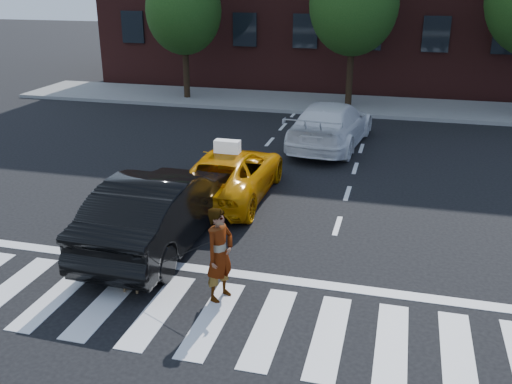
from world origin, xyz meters
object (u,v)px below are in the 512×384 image
dog (129,282)px  taxi (230,173)px  tree_left (184,1)px  white_suv (331,124)px  black_sedan (160,209)px  woman (220,254)px

dog → taxi: bearing=80.3°
tree_left → taxi: bearing=-63.9°
tree_left → white_suv: 10.26m
tree_left → dog: 17.83m
taxi → white_suv: bearing=-109.2°
black_sedan → woman: woman is taller
taxi → white_suv: (1.92, 5.40, 0.13)m
tree_left → taxi: tree_left is taller
taxi → black_sedan: bearing=79.6°
taxi → white_suv: white_suv is taller
woman → dog: bearing=118.6°
taxi → black_sedan: (-0.60, -3.13, 0.19)m
white_suv → dog: size_ratio=9.07×
dog → tree_left: bearing=102.0°
woman → dog: woman is taller
taxi → dog: size_ratio=7.88×
dog → woman: bearing=1.8°
taxi → dog: taxi is taller
taxi → woman: woman is taller
woman → dog: (-1.71, -0.22, -0.69)m
black_sedan → white_suv: size_ratio=0.95×
black_sedan → woman: bearing=138.1°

